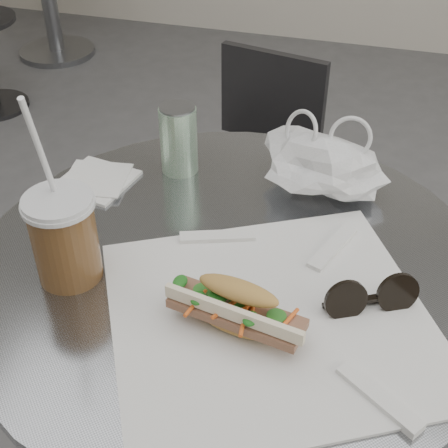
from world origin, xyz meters
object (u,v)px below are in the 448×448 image
(chair_far, at_px, (247,205))
(sunglasses, at_px, (371,298))
(iced_coffee, at_px, (64,236))
(banh_mi, at_px, (237,308))
(cafe_table, at_px, (231,380))
(drink_can, at_px, (179,139))

(chair_far, bearing_deg, sunglasses, 127.53)
(iced_coffee, bearing_deg, banh_mi, -8.06)
(cafe_table, xyz_separation_m, drink_can, (-0.15, 0.21, 0.34))
(cafe_table, height_order, chair_far, cafe_table)
(iced_coffee, bearing_deg, drink_can, 79.67)
(iced_coffee, distance_m, sunglasses, 0.42)
(cafe_table, bearing_deg, sunglasses, -13.27)
(chair_far, bearing_deg, cafe_table, 114.53)
(sunglasses, xyz_separation_m, drink_can, (-0.36, 0.26, 0.04))
(cafe_table, distance_m, sunglasses, 0.36)
(chair_far, xyz_separation_m, iced_coffee, (-0.06, -0.80, 0.49))
(sunglasses, relative_size, drink_can, 1.01)
(iced_coffee, height_order, drink_can, iced_coffee)
(chair_far, relative_size, sunglasses, 5.76)
(cafe_table, height_order, drink_can, drink_can)
(sunglasses, bearing_deg, drink_can, 116.94)
(sunglasses, height_order, drink_can, drink_can)
(sunglasses, distance_m, drink_can, 0.44)
(cafe_table, relative_size, banh_mi, 3.36)
(chair_far, height_order, drink_can, drink_can)
(sunglasses, bearing_deg, banh_mi, -179.85)
(cafe_table, height_order, iced_coffee, iced_coffee)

